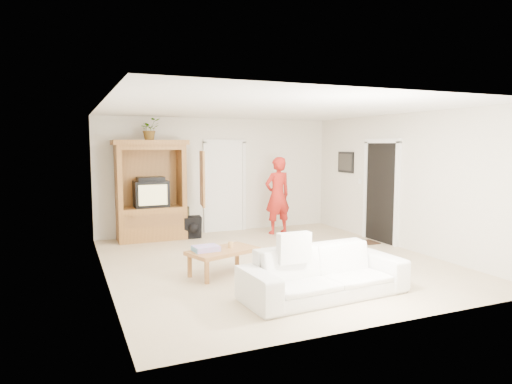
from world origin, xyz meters
TOP-DOWN VIEW (x-y plane):
  - floor at (0.00, 0.00)m, footprint 6.00×6.00m
  - ceiling at (0.00, 0.00)m, footprint 6.00×6.00m
  - wall_back at (0.00, 3.00)m, footprint 5.50×0.00m
  - wall_front at (0.00, -3.00)m, footprint 5.50×0.00m
  - wall_left at (-2.75, 0.00)m, footprint 0.00×6.00m
  - wall_right at (2.75, 0.00)m, footprint 0.00×6.00m
  - armoire at (-1.58, 2.66)m, footprint 1.82×1.14m
  - door_back at (0.15, 2.97)m, footprint 0.85×0.05m
  - doorway_right at (2.73, 0.60)m, footprint 0.05×0.90m
  - framed_picture at (2.73, 1.90)m, footprint 0.03×0.60m
  - doormat at (2.30, 0.60)m, footprint 0.60×0.40m
  - plant at (-1.60, 2.63)m, footprint 0.50×0.47m
  - man at (1.14, 2.21)m, footprint 0.68×0.48m
  - sofa at (-0.15, -1.90)m, footprint 2.28×1.02m
  - coffee_table at (-1.06, -0.41)m, footprint 1.20×0.89m
  - towel at (-1.33, -0.41)m, footprint 0.41×0.32m
  - candle at (-0.91, -0.36)m, footprint 0.08×0.08m
  - backpack_black at (-0.78, 2.44)m, footprint 0.39×0.24m
  - backpack_olive at (-0.94, 2.84)m, footprint 0.38×0.31m

SIDE VIEW (x-z plane):
  - floor at x=0.00m, z-range 0.00..0.00m
  - doormat at x=2.30m, z-range 0.00..0.02m
  - backpack_black at x=-0.78m, z-range 0.00..0.46m
  - backpack_olive at x=-0.94m, z-range 0.00..0.64m
  - sofa at x=-0.15m, z-range 0.00..0.65m
  - coffee_table at x=-1.06m, z-range 0.15..0.54m
  - towel at x=-1.33m, z-range 0.40..0.48m
  - candle at x=-0.91m, z-range 0.40..0.50m
  - man at x=1.14m, z-range 0.00..1.73m
  - armoire at x=-1.58m, z-range -0.14..1.96m
  - door_back at x=0.15m, z-range 0.00..2.04m
  - doorway_right at x=2.73m, z-range 0.00..2.04m
  - wall_back at x=0.00m, z-range -1.45..4.05m
  - wall_front at x=0.00m, z-range -1.45..4.05m
  - wall_left at x=-2.75m, z-range -1.70..4.30m
  - wall_right at x=2.75m, z-range -1.70..4.30m
  - framed_picture at x=2.73m, z-range 1.36..1.84m
  - plant at x=-1.60m, z-range 2.10..2.54m
  - ceiling at x=0.00m, z-range 2.60..2.60m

